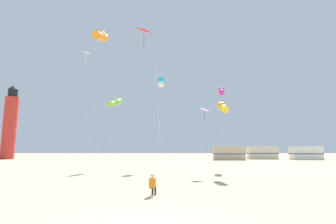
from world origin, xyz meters
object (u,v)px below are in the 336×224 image
at_px(kite_tube_lime, 115,102).
at_px(rv_van_tan, 229,153).
at_px(kite_box_cyan, 161,82).
at_px(kite_diamond_violet, 204,112).
at_px(rv_van_white, 306,153).
at_px(kite_flyer_standing, 153,184).
at_px(kite_tube_magenta, 222,91).
at_px(lighthouse_distant, 10,124).
at_px(kite_diamond_white, 86,58).
at_px(kite_tube_gold, 223,107).
at_px(rv_van_cream, 262,153).
at_px(kite_tube_orange, 101,36).
at_px(kite_diamond_scarlet, 145,37).

distance_m(kite_tube_lime, rv_van_tan, 30.00).
bearing_deg(kite_box_cyan, kite_diamond_violet, -59.45).
height_order(kite_diamond_violet, rv_van_white, kite_diamond_violet).
relative_size(kite_flyer_standing, kite_tube_magenta, 0.11).
bearing_deg(kite_flyer_standing, lighthouse_distant, -38.05).
distance_m(kite_diamond_violet, kite_tube_magenta, 8.96).
xyz_separation_m(kite_diamond_white, lighthouse_distant, (-26.97, 29.01, -4.49)).
bearing_deg(kite_tube_gold, rv_van_white, 50.90).
bearing_deg(lighthouse_distant, rv_van_cream, 1.27).
bearing_deg(kite_tube_gold, rv_van_cream, 64.08).
xyz_separation_m(kite_tube_gold, rv_van_cream, (15.70, 32.30, -5.12)).
bearing_deg(kite_tube_orange, kite_tube_lime, 95.14).
bearing_deg(rv_van_cream, rv_van_white, -15.50).
relative_size(kite_diamond_scarlet, lighthouse_distant, 0.64).
height_order(kite_flyer_standing, kite_diamond_white, kite_diamond_white).
relative_size(kite_tube_gold, rv_van_white, 1.11).
distance_m(kite_flyer_standing, rv_van_tan, 40.59).
distance_m(kite_box_cyan, rv_van_tan, 26.06).
xyz_separation_m(kite_flyer_standing, rv_van_cream, (21.81, 42.16, 0.78)).
height_order(kite_box_cyan, rv_van_cream, kite_box_cyan).
xyz_separation_m(kite_tube_gold, lighthouse_distant, (-41.35, 31.03, 1.33)).
height_order(kite_flyer_standing, kite_tube_magenta, kite_tube_magenta).
distance_m(kite_tube_orange, kite_box_cyan, 13.28).
height_order(kite_tube_lime, rv_van_white, kite_tube_lime).
distance_m(kite_diamond_white, kite_tube_lime, 6.55).
bearing_deg(kite_tube_magenta, kite_flyer_standing, -113.61).
bearing_deg(kite_diamond_white, kite_diamond_scarlet, -52.39).
height_order(kite_tube_orange, rv_van_cream, kite_tube_orange).
xyz_separation_m(kite_diamond_violet, kite_tube_orange, (-9.39, -4.49, 5.97)).
xyz_separation_m(kite_tube_lime, rv_van_tan, (19.29, 21.94, -6.80)).
height_order(kite_box_cyan, lighthouse_distant, lighthouse_distant).
distance_m(kite_diamond_violet, kite_tube_lime, 12.03).
distance_m(kite_diamond_scarlet, kite_tube_gold, 10.96).
distance_m(kite_diamond_scarlet, kite_tube_lime, 15.30).
relative_size(kite_diamond_violet, kite_tube_magenta, 0.61).
distance_m(kite_diamond_white, lighthouse_distant, 39.87).
bearing_deg(kite_box_cyan, kite_tube_gold, -53.47).
bearing_deg(kite_box_cyan, rv_van_white, 34.60).
height_order(kite_tube_magenta, rv_van_white, kite_tube_magenta).
xyz_separation_m(kite_tube_orange, kite_tube_lime, (-0.93, 10.31, -3.88)).
xyz_separation_m(kite_tube_gold, kite_tube_magenta, (1.71, 8.02, 3.48)).
bearing_deg(rv_van_white, kite_diamond_scarlet, -131.06).
bearing_deg(kite_tube_lime, kite_diamond_scarlet, -70.09).
xyz_separation_m(kite_tube_magenta, kite_tube_lime, (-13.74, -1.50, -1.80)).
bearing_deg(rv_van_white, rv_van_tan, -177.63).
relative_size(kite_diamond_scarlet, kite_tube_orange, 0.84).
xyz_separation_m(kite_tube_orange, kite_box_cyan, (4.73, 12.39, -0.73)).
bearing_deg(kite_tube_lime, kite_diamond_violet, -29.41).
height_order(kite_diamond_white, rv_van_cream, kite_diamond_white).
bearing_deg(kite_tube_gold, rv_van_tan, 75.70).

